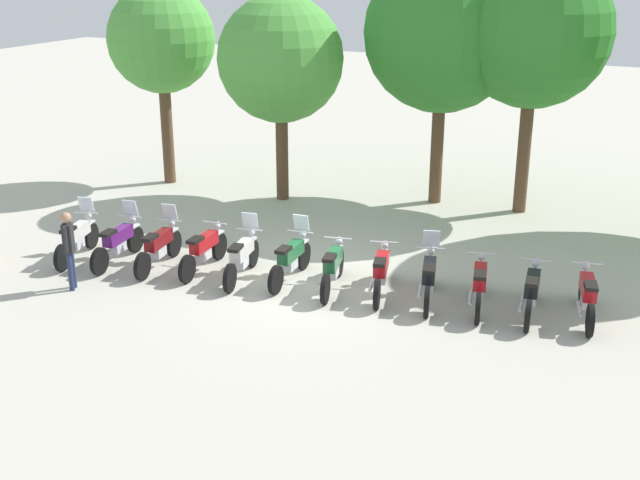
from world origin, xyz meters
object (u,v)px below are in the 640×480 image
at_px(motorcycle_7, 381,272).
at_px(tree_2, 443,33).
at_px(motorcycle_0, 77,238).
at_px(motorcycle_6, 333,267).
at_px(tree_1, 281,60).
at_px(motorcycle_3, 204,249).
at_px(motorcycle_4, 242,256).
at_px(motorcycle_9, 479,284).
at_px(motorcycle_10, 532,291).
at_px(motorcycle_5, 291,258).
at_px(tree_3, 534,31).
at_px(motorcycle_1, 118,242).
at_px(motorcycle_11, 587,295).
at_px(person_0, 69,244).
at_px(motorcycle_2, 159,246).
at_px(motorcycle_8, 429,277).
at_px(tree_0, 161,40).

xyz_separation_m(motorcycle_7, tree_2, (-0.97, 6.96, 4.31)).
distance_m(motorcycle_0, motorcycle_6, 6.33).
bearing_deg(tree_1, motorcycle_3, -80.34).
xyz_separation_m(motorcycle_4, motorcycle_6, (2.09, 0.31, -0.01)).
distance_m(motorcycle_9, motorcycle_10, 1.05).
bearing_deg(motorcycle_5, motorcycle_7, -89.07).
height_order(motorcycle_4, tree_3, tree_3).
distance_m(motorcycle_1, motorcycle_11, 10.54).
height_order(motorcycle_3, person_0, person_0).
xyz_separation_m(motorcycle_2, motorcycle_8, (6.26, 0.81, 0.00)).
xyz_separation_m(motorcycle_4, motorcycle_10, (6.27, 0.78, -0.01)).
distance_m(motorcycle_1, motorcycle_2, 1.05).
bearing_deg(tree_3, tree_2, -176.97).
bearing_deg(motorcycle_10, motorcycle_2, 89.68).
relative_size(motorcycle_6, tree_3, 0.31).
xyz_separation_m(motorcycle_9, motorcycle_11, (2.09, 0.36, 0.00)).
relative_size(motorcycle_7, person_0, 1.22).
xyz_separation_m(motorcycle_1, motorcycle_6, (5.22, 0.69, -0.01)).
xyz_separation_m(motorcycle_3, motorcycle_5, (2.09, 0.29, 0.01)).
xyz_separation_m(motorcycle_9, tree_2, (-3.06, 6.77, 4.31)).
distance_m(motorcycle_9, motorcycle_11, 2.12).
height_order(motorcycle_0, tree_3, tree_3).
distance_m(motorcycle_4, motorcycle_8, 4.21).
height_order(motorcycle_0, tree_2, tree_2).
height_order(motorcycle_4, motorcycle_10, motorcycle_4).
relative_size(motorcycle_3, person_0, 1.25).
height_order(motorcycle_0, motorcycle_3, motorcycle_0).
bearing_deg(tree_1, tree_3, 14.51).
bearing_deg(motorcycle_4, motorcycle_1, 85.98).
distance_m(motorcycle_8, tree_0, 12.25).
relative_size(motorcycle_3, motorcycle_6, 1.02).
bearing_deg(motorcycle_2, motorcycle_1, 90.66).
xyz_separation_m(motorcycle_10, person_0, (-9.31, -2.89, 0.53)).
height_order(motorcycle_4, tree_1, tree_1).
bearing_deg(motorcycle_11, motorcycle_1, 84.89).
height_order(motorcycle_5, motorcycle_7, motorcycle_5).
height_order(motorcycle_0, motorcycle_7, motorcycle_0).
bearing_deg(motorcycle_4, motorcycle_9, -93.32).
bearing_deg(motorcycle_0, tree_2, -53.10).
xyz_separation_m(motorcycle_1, tree_2, (5.29, 7.85, 4.30)).
bearing_deg(motorcycle_7, motorcycle_0, 83.33).
relative_size(motorcycle_11, tree_3, 0.31).
height_order(motorcycle_4, person_0, person_0).
bearing_deg(tree_2, motorcycle_4, -106.12).
bearing_deg(tree_0, motorcycle_1, -64.84).
distance_m(motorcycle_6, tree_0, 10.71).
bearing_deg(tree_3, motorcycle_4, -121.21).
bearing_deg(tree_0, tree_3, 8.59).
distance_m(motorcycle_4, motorcycle_11, 7.39).
xyz_separation_m(motorcycle_5, tree_0, (-7.16, 5.63, 3.90)).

